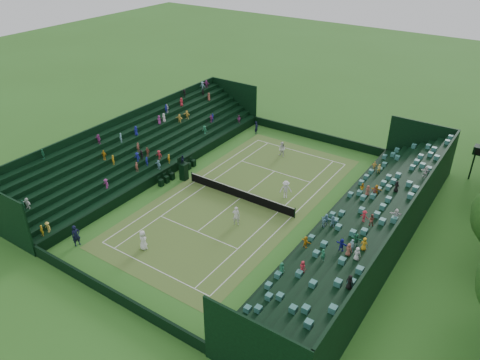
{
  "coord_description": "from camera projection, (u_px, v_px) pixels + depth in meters",
  "views": [
    {
      "loc": [
        20.86,
        -30.81,
        23.32
      ],
      "look_at": [
        0.0,
        0.0,
        2.0
      ],
      "focal_mm": 35.0,
      "sensor_mm": 36.0,
      "label": 1
    }
  ],
  "objects": [
    {
      "name": "courtside_chairs",
      "position": [
        178.0,
        172.0,
        47.51
      ],
      "size": [
        0.47,
        5.44,
        1.02
      ],
      "color": "black",
      "rests_on": "ground"
    },
    {
      "name": "player_far_east",
      "position": [
        286.0,
        189.0,
        43.58
      ],
      "size": [
        1.33,
        1.22,
        1.79
      ],
      "primitive_type": "imported",
      "rotation": [
        0.0,
        0.0,
        0.63
      ],
      "color": "white",
      "rests_on": "ground"
    },
    {
      "name": "player_near_east",
      "position": [
        236.0,
        216.0,
        39.78
      ],
      "size": [
        0.78,
        0.66,
        1.81
      ],
      "primitive_type": "imported",
      "rotation": [
        0.0,
        0.0,
        3.56
      ],
      "color": "silver",
      "rests_on": "ground"
    },
    {
      "name": "umpire_chair",
      "position": [
        184.0,
        169.0,
        46.46
      ],
      "size": [
        0.86,
        0.86,
        2.7
      ],
      "color": "black",
      "rests_on": "ground"
    },
    {
      "name": "north_grandstand",
      "position": [
        372.0,
        230.0,
        36.95
      ],
      "size": [
        6.6,
        32.0,
        4.9
      ],
      "color": "black",
      "rests_on": "ground"
    },
    {
      "name": "line_judge_south",
      "position": [
        76.0,
        236.0,
        37.28
      ],
      "size": [
        0.6,
        0.77,
        1.86
      ],
      "primitive_type": "imported",
      "rotation": [
        0.0,
        0.0,
        1.32
      ],
      "color": "black",
      "rests_on": "ground"
    },
    {
      "name": "court_surface",
      "position": [
        240.0,
        198.0,
        43.88
      ],
      "size": [
        12.97,
        26.77,
        0.01
      ],
      "primitive_type": "cube",
      "color": "#377A28",
      "rests_on": "ground"
    },
    {
      "name": "ground",
      "position": [
        240.0,
        198.0,
        43.88
      ],
      "size": [
        160.0,
        160.0,
        0.0
      ],
      "primitive_type": "plane",
      "color": "#326B21",
      "rests_on": "ground"
    },
    {
      "name": "tennis_net",
      "position": [
        240.0,
        194.0,
        43.62
      ],
      "size": [
        11.67,
        0.1,
        1.06
      ],
      "color": "black",
      "rests_on": "ground"
    },
    {
      "name": "line_judge_north",
      "position": [
        256.0,
        128.0,
        56.38
      ],
      "size": [
        0.43,
        0.6,
        1.57
      ],
      "primitive_type": "imported",
      "rotation": [
        0.0,
        0.0,
        1.66
      ],
      "color": "black",
      "rests_on": "ground"
    },
    {
      "name": "perimeter_wall_west",
      "position": [
        171.0,
        170.0,
        47.76
      ],
      "size": [
        0.2,
        31.77,
        1.0
      ],
      "primitive_type": "cube",
      "color": "black",
      "rests_on": "ground"
    },
    {
      "name": "south_grandstand",
      "position": [
        141.0,
        150.0,
        49.27
      ],
      "size": [
        6.6,
        32.0,
        4.9
      ],
      "color": "black",
      "rests_on": "ground"
    },
    {
      "name": "perimeter_wall_north",
      "position": [
        316.0,
        136.0,
        55.04
      ],
      "size": [
        17.17,
        0.2,
        1.0
      ],
      "primitive_type": "cube",
      "color": "black",
      "rests_on": "ground"
    },
    {
      "name": "player_far_west",
      "position": [
        282.0,
        149.0,
        51.09
      ],
      "size": [
        0.91,
        0.76,
        1.68
      ],
      "primitive_type": "imported",
      "rotation": [
        0.0,
        0.0,
        -0.16
      ],
      "color": "white",
      "rests_on": "ground"
    },
    {
      "name": "perimeter_wall_south",
      "position": [
        111.0,
        294.0,
        32.22
      ],
      "size": [
        17.17,
        0.2,
        1.0
      ],
      "primitive_type": "cube",
      "color": "black",
      "rests_on": "ground"
    },
    {
      "name": "player_near_west",
      "position": [
        143.0,
        240.0,
        36.87
      ],
      "size": [
        0.95,
        0.72,
        1.73
      ],
      "primitive_type": "imported",
      "rotation": [
        0.0,
        0.0,
        2.92
      ],
      "color": "white",
      "rests_on": "ground"
    },
    {
      "name": "perimeter_wall_east",
      "position": [
        323.0,
        223.0,
        39.5
      ],
      "size": [
        0.2,
        31.77,
        1.0
      ],
      "primitive_type": "cube",
      "color": "black",
      "rests_on": "ground"
    }
  ]
}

